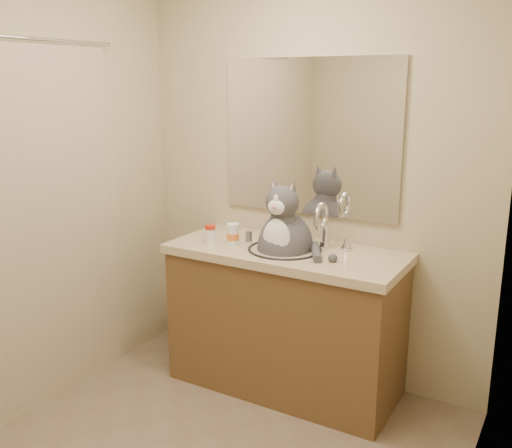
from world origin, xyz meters
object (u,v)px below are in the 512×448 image
at_px(pill_bottle_redcap, 210,234).
at_px(pill_bottle_orange, 233,235).
at_px(cat, 285,242).
at_px(grey_canister, 249,236).

xyz_separation_m(pill_bottle_redcap, pill_bottle_orange, (0.14, 0.03, 0.01)).
bearing_deg(pill_bottle_orange, cat, 12.91).
height_order(cat, grey_canister, cat).
relative_size(cat, grey_canister, 9.96).
bearing_deg(cat, pill_bottle_orange, -169.75).
xyz_separation_m(cat, pill_bottle_redcap, (-0.44, -0.09, 0.01)).
distance_m(cat, pill_bottle_orange, 0.31).
bearing_deg(grey_canister, cat, -8.39).
height_order(pill_bottle_redcap, grey_canister, pill_bottle_redcap).
bearing_deg(pill_bottle_redcap, grey_canister, 35.87).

